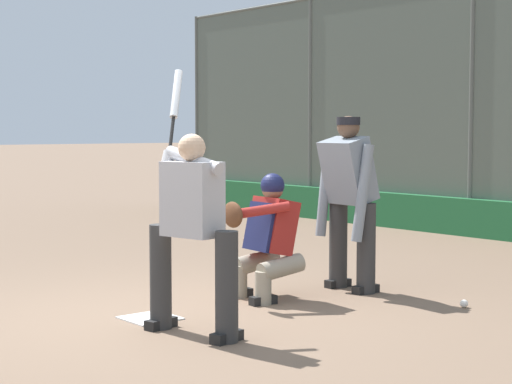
# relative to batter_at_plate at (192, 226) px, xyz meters

# --- Properties ---
(ground_plane) EXTENTS (160.00, 160.00, 0.00)m
(ground_plane) POSITION_rel_batter_at_plate_xyz_m (0.69, -0.05, -0.86)
(ground_plane) COLOR #7A604C
(home_plate_marker) EXTENTS (0.43, 0.43, 0.01)m
(home_plate_marker) POSITION_rel_batter_at_plate_xyz_m (0.69, -0.05, -0.85)
(home_plate_marker) COLOR white
(home_plate_marker) RESTS_ON ground_plane
(batter_at_plate) EXTENTS (1.07, 0.55, 2.12)m
(batter_at_plate) POSITION_rel_batter_at_plate_xyz_m (0.00, 0.00, 0.00)
(batter_at_plate) COLOR #333333
(batter_at_plate) RESTS_ON ground_plane
(catcher_behind_plate) EXTENTS (0.64, 0.78, 1.20)m
(catcher_behind_plate) POSITION_rel_batter_at_plate_xyz_m (0.72, -1.37, -0.24)
(catcher_behind_plate) COLOR gray
(catcher_behind_plate) RESTS_ON ground_plane
(umpire_home) EXTENTS (0.71, 0.45, 1.75)m
(umpire_home) POSITION_rel_batter_at_plate_xyz_m (0.51, -2.27, 0.08)
(umpire_home) COLOR #333333
(umpire_home) RESTS_ON ground_plane
(baseball_loose) EXTENTS (0.07, 0.07, 0.07)m
(baseball_loose) POSITION_rel_batter_at_plate_xyz_m (-0.74, -2.49, -0.82)
(baseball_loose) COLOR white
(baseball_loose) RESTS_ON ground_plane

